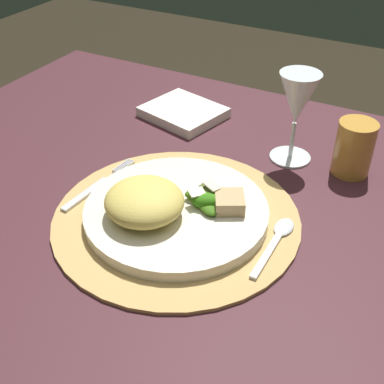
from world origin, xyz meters
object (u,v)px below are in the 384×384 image
object	(u,v)px
dinner_plate	(176,212)
spoon	(278,236)
amber_tumbler	(354,148)
fork	(96,186)
dining_table	(229,298)
napkin	(183,112)
wine_glass	(297,102)

from	to	relation	value
dinner_plate	spoon	world-z (taller)	dinner_plate
spoon	amber_tumbler	xyz separation A→B (m)	(0.05, 0.23, 0.04)
fork	dinner_plate	bearing A→B (deg)	-0.94
dinner_plate	amber_tumbler	bearing A→B (deg)	52.33
dining_table	spoon	size ratio (longest dim) A/B	9.47
dining_table	dinner_plate	world-z (taller)	dinner_plate
napkin	wine_glass	xyz separation A→B (m)	(0.25, -0.05, 0.10)
dining_table	spoon	world-z (taller)	spoon
spoon	napkin	distance (m)	0.41
dinner_plate	spoon	xyz separation A→B (m)	(0.15, 0.03, -0.01)
napkin	amber_tumbler	distance (m)	0.36
dining_table	spoon	distance (m)	0.22
dining_table	napkin	size ratio (longest dim) A/B	8.96
dining_table	amber_tumbler	xyz separation A→B (m)	(0.13, 0.20, 0.24)
napkin	wine_glass	world-z (taller)	wine_glass
dinner_plate	amber_tumbler	world-z (taller)	amber_tumbler
dinner_plate	dining_table	bearing A→B (deg)	39.27
fork	napkin	world-z (taller)	napkin
dining_table	napkin	bearing A→B (deg)	133.16
amber_tumbler	wine_glass	bearing A→B (deg)	-176.39
dining_table	wine_glass	size ratio (longest dim) A/B	8.21
dinner_plate	spoon	bearing A→B (deg)	10.13
spoon	napkin	world-z (taller)	napkin
fork	wine_glass	distance (m)	0.37
dinner_plate	fork	distance (m)	0.15
dinner_plate	napkin	distance (m)	0.34
fork	spoon	distance (m)	0.31
fork	wine_glass	xyz separation A→B (m)	(0.25, 0.25, 0.10)
dining_table	dinner_plate	distance (m)	0.23
dinner_plate	napkin	bearing A→B (deg)	117.37
spoon	napkin	size ratio (longest dim) A/B	0.95
spoon	amber_tumbler	size ratio (longest dim) A/B	1.48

